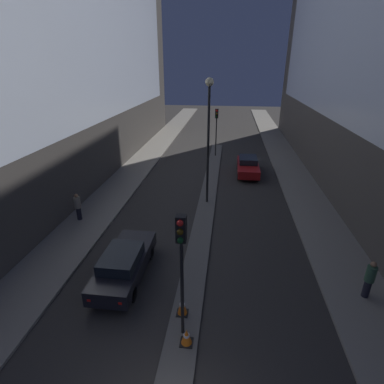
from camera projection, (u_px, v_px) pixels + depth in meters
name	position (u px, v px, depth m)	size (l,w,h in m)	color
median_strip	(208.00, 195.00, 21.99)	(1.17, 29.39, 0.10)	#56544F
traffic_light_near	(181.00, 252.00, 9.38)	(0.32, 0.42, 4.74)	black
traffic_light_mid	(216.00, 122.00, 29.90)	(0.32, 0.42, 4.74)	black
street_lamp	(209.00, 121.00, 18.69)	(0.53, 0.53, 8.13)	black
traffic_cone_near	(186.00, 337.00, 10.25)	(0.46, 0.46, 0.60)	black
traffic_cone_far	(182.00, 306.00, 11.45)	(0.45, 0.45, 0.75)	black
car_left_lane	(124.00, 263.00, 13.39)	(1.77, 4.76, 1.51)	black
car_right_lane	(248.00, 166.00, 26.09)	(1.78, 4.65, 1.46)	maroon
pedestrian_on_left_sidewalk	(78.00, 206.00, 18.14)	(0.39, 0.39, 1.72)	black
pedestrian_on_right_sidewalk	(369.00, 279.00, 12.06)	(0.38, 0.38, 1.71)	black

